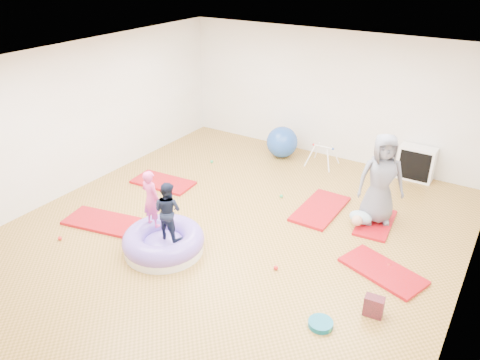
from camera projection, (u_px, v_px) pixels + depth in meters
The scene contains 19 objects.
room at pixel (230, 158), 7.18m from camera, with size 7.01×8.01×2.81m.
gym_mat_front_left at pixel (101, 221), 8.15m from camera, with size 1.25×0.63×0.05m, color #B10100.
gym_mat_mid_left at pixel (163, 182), 9.49m from camera, with size 1.24×0.62×0.05m, color #B10100.
gym_mat_center_back at pixel (320, 209), 8.53m from camera, with size 1.34×0.67×0.06m, color #B10100.
gym_mat_right at pixel (383, 271), 6.90m from camera, with size 1.21×0.61×0.05m, color #B10100.
gym_mat_rear_right at pixel (375, 223), 8.12m from camera, with size 1.09×0.55×0.05m, color #B10100.
inflatable_cushion at pixel (164, 242), 7.34m from camera, with size 1.29×1.29×0.40m.
child_pink at pixel (151, 196), 7.25m from camera, with size 0.35×0.23×0.96m, color #E64391.
child_navy at pixel (168, 208), 6.95m from camera, with size 0.45×0.35×0.93m, color black.
adult_caregiver at pixel (381, 179), 7.80m from camera, with size 0.78×0.51×1.59m, color slate.
infant at pixel (360, 218), 7.98m from camera, with size 0.39×0.40×0.23m.
ball_pit_balls at pixel (251, 233), 7.80m from camera, with size 4.85×3.89×0.07m.
exercise_ball_blue at pixel (282, 142), 10.57m from camera, with size 0.71×0.71×0.71m, color #1E48A1.
exercise_ball_orange at pixel (284, 145), 10.86m from camera, with size 0.38×0.38×0.38m, color #D37E01.
infant_play_gym at pixel (323, 153), 10.14m from camera, with size 0.61×0.57×0.46m.
cube_shelf at pixel (416, 163), 9.54m from camera, with size 0.71×0.35×0.71m.
balance_disc at pixel (321, 324), 5.92m from camera, with size 0.32×0.32×0.07m, color #085A7A.
backpack at pixel (374, 306), 6.05m from camera, with size 0.25×0.15×0.29m, color maroon.
yellow_toy at pixel (135, 257), 7.23m from camera, with size 0.22×0.22×0.03m, color #FFF80F.
Camera 1 is at (3.65, -5.47, 4.32)m, focal length 35.00 mm.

